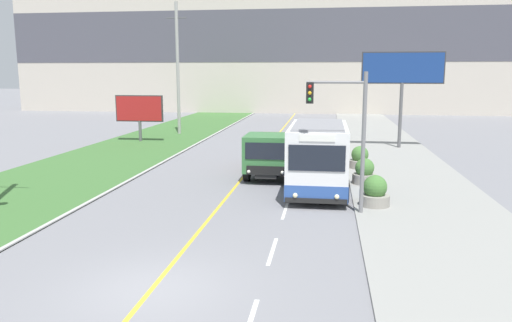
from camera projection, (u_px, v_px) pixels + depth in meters
name	position (u px, v px, depth m)	size (l,w,h in m)	color
ground_plane	(151.00, 289.00, 12.70)	(300.00, 300.00, 0.00)	slate
sidewalk_right	(505.00, 310.00, 11.50)	(6.00, 140.00, 0.08)	gray
lane_marking_centre	(175.00, 274.00, 13.69)	(2.88, 140.00, 0.01)	gold
apartment_block_background	(298.00, 41.00, 69.47)	(80.00, 8.04, 19.60)	beige
city_bus	(318.00, 158.00, 22.65)	(2.70, 6.01, 3.18)	white
dump_truck	(271.00, 154.00, 26.26)	(2.46, 6.86, 2.35)	black
utility_pole_far	(178.00, 68.00, 44.08)	(1.80, 0.28, 11.53)	#9E9E99
traffic_light_mast	(346.00, 124.00, 18.91)	(2.28, 0.32, 5.49)	slate
billboard_large	(403.00, 72.00, 35.39)	(5.75, 0.24, 6.92)	#59595B
billboard_small	(139.00, 110.00, 39.65)	(3.87, 0.24, 3.69)	#59595B
planter_round_near	(375.00, 192.00, 20.34)	(1.21, 1.21, 1.27)	gray
planter_round_second	(364.00, 173.00, 24.40)	(1.16, 1.16, 1.25)	gray
planter_round_third	(360.00, 158.00, 28.44)	(1.21, 1.21, 1.26)	gray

